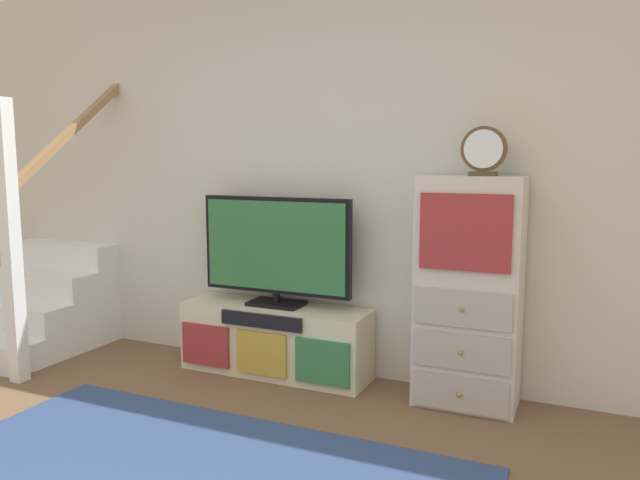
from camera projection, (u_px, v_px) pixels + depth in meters
name	position (u px, v px, depth m)	size (l,w,h in m)	color
back_wall	(333.00, 170.00, 4.04)	(6.40, 0.12, 2.70)	beige
media_console	(275.00, 340.00, 4.07)	(1.28, 0.38, 0.46)	beige
television	(276.00, 248.00, 4.01)	(1.05, 0.22, 0.72)	black
side_cabinet	(469.00, 293.00, 3.51)	(0.58, 0.38, 1.33)	beige
desk_clock	(484.00, 151.00, 3.37)	(0.25, 0.08, 0.27)	#4C3823
staircase	(60.00, 293.00, 4.85)	(1.00, 1.36, 2.20)	white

